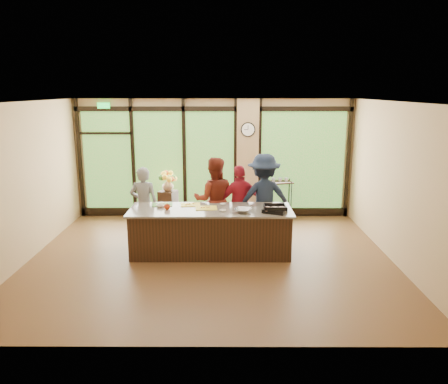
{
  "coord_description": "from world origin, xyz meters",
  "views": [
    {
      "loc": [
        0.29,
        -7.99,
        3.21
      ],
      "look_at": [
        0.26,
        0.4,
        1.24
      ],
      "focal_mm": 35.0,
      "sensor_mm": 36.0,
      "label": 1
    }
  ],
  "objects_px": {
    "cook_left": "(144,204)",
    "flower_stand": "(168,206)",
    "roasting_pan": "(275,211)",
    "bar_cart": "(276,194)",
    "cook_right": "(264,198)",
    "island_base": "(211,232)"
  },
  "relations": [
    {
      "from": "roasting_pan",
      "to": "bar_cart",
      "type": "height_order",
      "value": "bar_cart"
    },
    {
      "from": "cook_right",
      "to": "flower_stand",
      "type": "relative_size",
      "value": 2.43
    },
    {
      "from": "roasting_pan",
      "to": "cook_left",
      "type": "bearing_deg",
      "value": -175.68
    },
    {
      "from": "cook_right",
      "to": "bar_cart",
      "type": "distance_m",
      "value": 1.78
    },
    {
      "from": "cook_left",
      "to": "bar_cart",
      "type": "distance_m",
      "value": 3.49
    },
    {
      "from": "island_base",
      "to": "flower_stand",
      "type": "distance_m",
      "value": 2.44
    },
    {
      "from": "cook_right",
      "to": "cook_left",
      "type": "bearing_deg",
      "value": -7.07
    },
    {
      "from": "island_base",
      "to": "cook_right",
      "type": "bearing_deg",
      "value": 34.44
    },
    {
      "from": "cook_left",
      "to": "roasting_pan",
      "type": "xyz_separation_m",
      "value": [
        2.69,
        -0.97,
        0.14
      ]
    },
    {
      "from": "island_base",
      "to": "cook_left",
      "type": "relative_size",
      "value": 1.89
    },
    {
      "from": "flower_stand",
      "to": "cook_right",
      "type": "bearing_deg",
      "value": -12.75
    },
    {
      "from": "cook_right",
      "to": "flower_stand",
      "type": "bearing_deg",
      "value": -40.03
    },
    {
      "from": "island_base",
      "to": "cook_left",
      "type": "bearing_deg",
      "value": 153.49
    },
    {
      "from": "island_base",
      "to": "roasting_pan",
      "type": "xyz_separation_m",
      "value": [
        1.24,
        -0.24,
        0.52
      ]
    },
    {
      "from": "cook_right",
      "to": "roasting_pan",
      "type": "xyz_separation_m",
      "value": [
        0.13,
        -1.01,
        0.01
      ]
    },
    {
      "from": "island_base",
      "to": "bar_cart",
      "type": "distance_m",
      "value": 2.92
    },
    {
      "from": "roasting_pan",
      "to": "bar_cart",
      "type": "bearing_deg",
      "value": 106.92
    },
    {
      "from": "cook_left",
      "to": "cook_right",
      "type": "height_order",
      "value": "cook_right"
    },
    {
      "from": "flower_stand",
      "to": "bar_cart",
      "type": "xyz_separation_m",
      "value": [
        2.7,
        0.29,
        0.24
      ]
    },
    {
      "from": "roasting_pan",
      "to": "bar_cart",
      "type": "xyz_separation_m",
      "value": [
        0.34,
        2.69,
        -0.32
      ]
    },
    {
      "from": "cook_left",
      "to": "flower_stand",
      "type": "distance_m",
      "value": 1.54
    },
    {
      "from": "cook_left",
      "to": "flower_stand",
      "type": "xyz_separation_m",
      "value": [
        0.33,
        1.44,
        -0.43
      ]
    }
  ]
}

